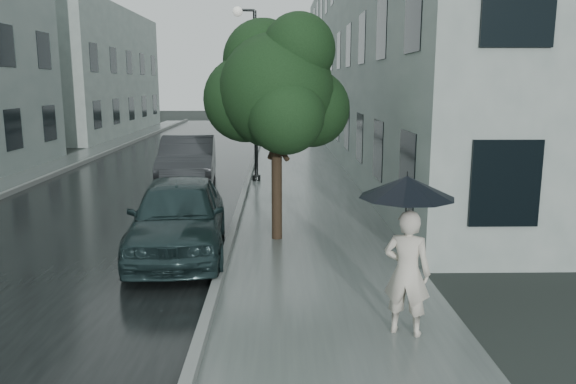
{
  "coord_description": "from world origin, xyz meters",
  "views": [
    {
      "loc": [
        -0.58,
        -7.85,
        3.29
      ],
      "look_at": [
        -0.39,
        2.33,
        1.3
      ],
      "focal_mm": 35.0,
      "sensor_mm": 36.0,
      "label": 1
    }
  ],
  "objects_px": {
    "car_near": "(179,216)",
    "car_far": "(188,161)",
    "street_tree": "(276,89)",
    "pedestrian": "(407,273)",
    "lamp_post": "(251,84)"
  },
  "relations": [
    {
      "from": "pedestrian",
      "to": "car_far",
      "type": "bearing_deg",
      "value": -44.91
    },
    {
      "from": "street_tree",
      "to": "lamp_post",
      "type": "distance_m",
      "value": 7.18
    },
    {
      "from": "pedestrian",
      "to": "street_tree",
      "type": "bearing_deg",
      "value": -47.56
    },
    {
      "from": "street_tree",
      "to": "car_far",
      "type": "relative_size",
      "value": 0.97
    },
    {
      "from": "car_near",
      "to": "car_far",
      "type": "height_order",
      "value": "car_far"
    },
    {
      "from": "pedestrian",
      "to": "car_near",
      "type": "xyz_separation_m",
      "value": [
        -3.61,
        3.67,
        -0.1
      ]
    },
    {
      "from": "lamp_post",
      "to": "car_far",
      "type": "bearing_deg",
      "value": -169.6
    },
    {
      "from": "lamp_post",
      "to": "car_near",
      "type": "distance_m",
      "value": 8.67
    },
    {
      "from": "street_tree",
      "to": "car_near",
      "type": "relative_size",
      "value": 1.07
    },
    {
      "from": "pedestrian",
      "to": "car_far",
      "type": "xyz_separation_m",
      "value": [
        -4.61,
        11.21,
        -0.05
      ]
    },
    {
      "from": "street_tree",
      "to": "car_far",
      "type": "distance_m",
      "value": 7.45
    },
    {
      "from": "lamp_post",
      "to": "car_near",
      "type": "bearing_deg",
      "value": -105.53
    },
    {
      "from": "pedestrian",
      "to": "street_tree",
      "type": "xyz_separation_m",
      "value": [
        -1.71,
        4.77,
        2.31
      ]
    },
    {
      "from": "car_near",
      "to": "car_far",
      "type": "relative_size",
      "value": 0.91
    },
    {
      "from": "car_near",
      "to": "car_far",
      "type": "distance_m",
      "value": 7.61
    }
  ]
}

